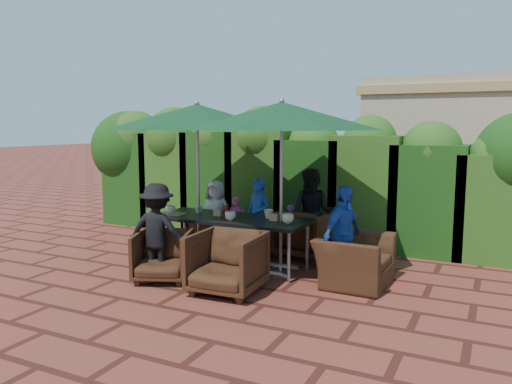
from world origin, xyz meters
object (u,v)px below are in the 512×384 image
at_px(chair_near_left, 163,253).
at_px(chair_end_right, 354,252).
at_px(dining_table, 231,222).
at_px(chair_near_right, 227,260).
at_px(chair_far_right, 307,231).
at_px(umbrella_right, 282,116).
at_px(chair_far_mid, 264,231).
at_px(chair_far_left, 213,227).
at_px(umbrella_left, 197,117).

bearing_deg(chair_near_left, chair_end_right, -0.43).
bearing_deg(dining_table, chair_near_right, -63.79).
distance_m(chair_far_right, chair_end_right, 1.46).
relative_size(chair_near_left, chair_near_right, 0.87).
distance_m(chair_far_right, chair_near_right, 2.08).
bearing_deg(umbrella_right, chair_near_right, -104.14).
relative_size(chair_far_mid, chair_near_right, 0.83).
bearing_deg(chair_far_left, chair_far_mid, -167.44).
height_order(chair_far_left, chair_near_right, chair_near_right).
height_order(umbrella_left, chair_near_right, umbrella_left).
height_order(umbrella_left, chair_far_mid, umbrella_left).
distance_m(chair_near_right, chair_end_right, 1.69).
relative_size(chair_far_left, chair_near_left, 0.96).
distance_m(chair_near_left, chair_near_right, 1.04).
xyz_separation_m(dining_table, chair_far_mid, (0.06, 1.01, -0.32)).
relative_size(chair_far_left, chair_near_right, 0.84).
bearing_deg(chair_far_left, chair_near_right, 129.58).
height_order(dining_table, umbrella_right, umbrella_right).
bearing_deg(dining_table, chair_far_right, 51.05).
bearing_deg(chair_far_mid, chair_far_left, 2.33).
relative_size(umbrella_left, chair_far_right, 3.22).
height_order(dining_table, chair_end_right, chair_end_right).
relative_size(dining_table, chair_far_mid, 3.28).
xyz_separation_m(dining_table, chair_far_left, (-0.85, 0.87, -0.32)).
distance_m(dining_table, chair_near_left, 1.15).
xyz_separation_m(chair_far_mid, chair_near_right, (0.45, -2.05, 0.07)).
bearing_deg(dining_table, chair_near_left, -117.84).
relative_size(chair_far_mid, chair_far_right, 0.84).
height_order(umbrella_left, chair_end_right, umbrella_left).
bearing_deg(chair_near_right, chair_end_right, 34.78).
xyz_separation_m(chair_far_right, chair_near_left, (-1.34, -1.99, -0.05)).
height_order(chair_far_mid, chair_near_left, chair_near_left).
height_order(chair_near_left, chair_near_right, chair_near_right).
xyz_separation_m(chair_far_left, chair_end_right, (2.71, -0.88, 0.08)).
xyz_separation_m(umbrella_left, chair_far_left, (-0.23, 0.80, -1.86)).
bearing_deg(umbrella_right, chair_near_left, -142.26).
height_order(umbrella_right, chair_near_right, umbrella_right).
height_order(chair_far_right, chair_near_right, chair_near_right).
relative_size(umbrella_right, chair_near_left, 3.75).
xyz_separation_m(chair_near_right, chair_end_right, (1.34, 1.03, 0.01)).
xyz_separation_m(chair_far_mid, chair_near_left, (-0.58, -1.99, 0.02)).
height_order(umbrella_right, chair_end_right, umbrella_right).
relative_size(dining_table, chair_far_right, 2.75).
distance_m(dining_table, chair_far_mid, 1.06).
height_order(umbrella_left, chair_far_left, umbrella_left).
height_order(dining_table, chair_far_right, chair_far_right).
distance_m(umbrella_right, chair_end_right, 2.07).
bearing_deg(chair_far_right, chair_near_left, 65.84).
bearing_deg(chair_far_right, chair_far_mid, 10.02).
xyz_separation_m(umbrella_right, chair_near_right, (-0.27, -1.07, -1.79)).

